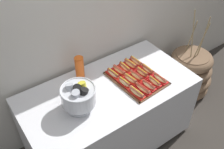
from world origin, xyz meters
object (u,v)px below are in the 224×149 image
Objects in this scene: hot_dog_6 at (131,79)px; cup_stack at (80,68)px; hot_dog_9 at (148,70)px; hot_dog_12 at (125,67)px; hot_dog_2 at (149,85)px; buffet_table at (109,115)px; hot_dog_1 at (143,89)px; hot_dog_10 at (113,74)px; punch_bowl at (78,96)px; hot_dog_13 at (131,64)px; hot_dog_4 at (160,79)px; hot_dog_11 at (119,70)px; serving_tray at (136,78)px; hot_dog_3 at (154,82)px; hot_dog_7 at (136,76)px; hot_dog_0 at (137,93)px; hot_dog_8 at (142,73)px; floor_vase at (188,73)px; hot_dog_14 at (136,62)px.

hot_dog_6 is 0.49m from cup_stack.
hot_dog_12 is at bearing 136.05° from hot_dog_9.
buffet_table is at bearing 146.18° from hot_dog_2.
hot_dog_1 is 0.34m from hot_dog_12.
hot_dog_12 is at bearing 3.78° from hot_dog_10.
hot_dog_13 is at bearing 14.80° from punch_bowl.
buffet_table is at bearing 9.18° from punch_bowl.
hot_dog_1 is at bearing -176.22° from hot_dog_2.
punch_bowl is at bearing 166.64° from hot_dog_2.
buffet_table is 0.51m from hot_dog_1.
hot_dog_10 is (-0.32, 0.31, 0.00)m from hot_dog_4.
hot_dog_9 is at bearing -32.48° from hot_dog_11.
hot_dog_6 is (-0.07, -0.00, 0.03)m from serving_tray.
serving_tray is at bearing -176.22° from hot_dog_9.
hot_dog_1 is 0.61× the size of punch_bowl.
serving_tray is at bearing 118.22° from hot_dog_3.
cup_stack is (-0.35, 0.33, 0.08)m from hot_dog_6.
buffet_table is at bearing 176.06° from hot_dog_9.
cup_stack is (-0.42, 0.33, 0.08)m from hot_dog_7.
hot_dog_6 is 0.22m from hot_dog_13.
hot_dog_0 is 0.28m from hot_dog_8.
hot_dog_3 is 0.17m from hot_dog_8.
hot_dog_3 is at bearing -43.74° from cup_stack.
hot_dog_8 is at bearing 40.03° from hot_dog_0.
floor_vase is (1.29, 0.08, -0.13)m from buffet_table.
hot_dog_2 reaches higher than buffet_table.
punch_bowl is 1.27× the size of cup_stack.
punch_bowl is at bearing -163.92° from hot_dog_12.
serving_tray is 3.10× the size of hot_dog_0.
hot_dog_7 is at bearing -110.67° from hot_dog_13.
serving_tray is 0.55m from cup_stack.
hot_dog_7 reaches higher than hot_dog_11.
serving_tray is at bearing -173.37° from floor_vase.
hot_dog_9 is at bearing 3.78° from hot_dog_7.
cup_stack reaches higher than hot_dog_0.
hot_dog_11 is (-0.24, 0.15, 0.00)m from hot_dog_9.
hot_dog_9 is at bearing 51.50° from hot_dog_2.
hot_dog_14 is at bearing 3.78° from hot_dog_12.
buffet_table is 9.13× the size of hot_dog_14.
hot_dog_9 reaches higher than hot_dog_12.
hot_dog_12 reaches higher than serving_tray.
hot_dog_10 is at bearing 19.78° from punch_bowl.
hot_dog_11 reaches higher than hot_dog_0.
hot_dog_1 is 0.34m from hot_dog_10.
hot_dog_14 is (0.14, 0.17, -0.00)m from hot_dog_7.
hot_dog_6 is 0.56m from punch_bowl.
hot_dog_7 is 1.02× the size of hot_dog_9.
hot_dog_13 reaches higher than hot_dog_1.
hot_dog_9 is 0.55× the size of punch_bowl.
hot_dog_1 is at bearing -110.67° from hot_dog_7.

